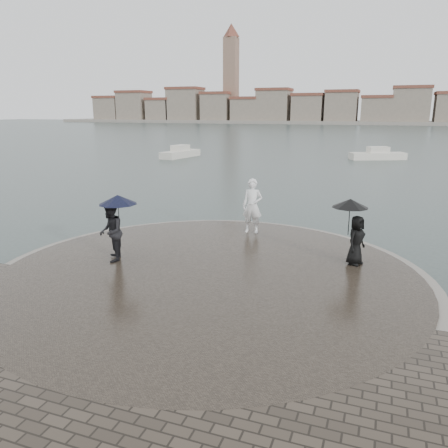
% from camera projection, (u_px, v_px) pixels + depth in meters
% --- Properties ---
extents(ground, '(400.00, 400.00, 0.00)m').
position_uv_depth(ground, '(147.00, 342.00, 9.34)').
color(ground, '#2B3835').
rests_on(ground, ground).
extents(kerb_ring, '(12.50, 12.50, 0.32)m').
position_uv_depth(kerb_ring, '(208.00, 278.00, 12.48)').
color(kerb_ring, gray).
rests_on(kerb_ring, ground).
extents(quay_tip, '(11.90, 11.90, 0.36)m').
position_uv_depth(quay_tip, '(208.00, 278.00, 12.47)').
color(quay_tip, '#2D261E').
rests_on(quay_tip, ground).
extents(statue, '(0.76, 0.52, 2.03)m').
position_uv_depth(statue, '(252.00, 206.00, 16.19)').
color(statue, white).
rests_on(statue, quay_tip).
extents(visitor_left, '(1.34, 1.22, 2.04)m').
position_uv_depth(visitor_left, '(112.00, 224.00, 13.08)').
color(visitor_left, black).
rests_on(visitor_left, quay_tip).
extents(visitor_right, '(1.15, 1.07, 1.95)m').
position_uv_depth(visitor_right, '(354.00, 227.00, 12.84)').
color(visitor_right, black).
rests_on(visitor_right, quay_tip).
extents(far_skyline, '(260.00, 20.00, 37.00)m').
position_uv_depth(far_skyline, '(358.00, 108.00, 155.96)').
color(far_skyline, gray).
rests_on(far_skyline, ground).
extents(boats, '(41.29, 13.31, 1.50)m').
position_uv_depth(boats, '(371.00, 156.00, 43.75)').
color(boats, silver).
rests_on(boats, ground).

